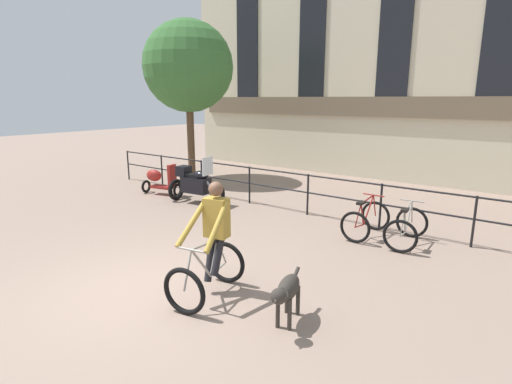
{
  "coord_description": "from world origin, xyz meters",
  "views": [
    {
      "loc": [
        4.9,
        -3.34,
        2.88
      ],
      "look_at": [
        0.15,
        2.86,
        1.05
      ],
      "focal_mm": 28.0,
      "sensor_mm": 36.0,
      "label": 1
    }
  ],
  "objects_px": {
    "parked_bicycle_near_lamp": "(366,220)",
    "parked_bicycle_mid_left": "(406,228)",
    "cyclist_with_bike": "(211,246)",
    "parked_motorcycle": "(195,184)",
    "parked_scooter": "(160,180)",
    "dog": "(287,291)"
  },
  "relations": [
    {
      "from": "dog",
      "to": "cyclist_with_bike",
      "type": "bearing_deg",
      "value": 162.84
    },
    {
      "from": "parked_bicycle_mid_left",
      "to": "parked_scooter",
      "type": "distance_m",
      "value": 7.38
    },
    {
      "from": "cyclist_with_bike",
      "to": "parked_scooter",
      "type": "distance_m",
      "value": 6.81
    },
    {
      "from": "parked_motorcycle",
      "to": "cyclist_with_bike",
      "type": "bearing_deg",
      "value": -138.59
    },
    {
      "from": "cyclist_with_bike",
      "to": "dog",
      "type": "xyz_separation_m",
      "value": [
        1.36,
        -0.03,
        -0.29
      ]
    },
    {
      "from": "parked_bicycle_mid_left",
      "to": "parked_scooter",
      "type": "height_order",
      "value": "parked_scooter"
    },
    {
      "from": "dog",
      "to": "parked_scooter",
      "type": "relative_size",
      "value": 0.76
    },
    {
      "from": "dog",
      "to": "parked_motorcycle",
      "type": "bearing_deg",
      "value": 130.15
    },
    {
      "from": "parked_motorcycle",
      "to": "parked_scooter",
      "type": "relative_size",
      "value": 1.24
    },
    {
      "from": "parked_motorcycle",
      "to": "parked_bicycle_near_lamp",
      "type": "height_order",
      "value": "parked_motorcycle"
    },
    {
      "from": "cyclist_with_bike",
      "to": "parked_bicycle_mid_left",
      "type": "relative_size",
      "value": 1.46
    },
    {
      "from": "parked_motorcycle",
      "to": "parked_bicycle_near_lamp",
      "type": "relative_size",
      "value": 1.48
    },
    {
      "from": "parked_bicycle_mid_left",
      "to": "dog",
      "type": "bearing_deg",
      "value": 80.32
    },
    {
      "from": "parked_bicycle_near_lamp",
      "to": "parked_bicycle_mid_left",
      "type": "relative_size",
      "value": 0.97
    },
    {
      "from": "parked_bicycle_mid_left",
      "to": "parked_bicycle_near_lamp",
      "type": "bearing_deg",
      "value": -5.15
    },
    {
      "from": "parked_bicycle_near_lamp",
      "to": "parked_bicycle_mid_left",
      "type": "bearing_deg",
      "value": -178.72
    },
    {
      "from": "parked_bicycle_near_lamp",
      "to": "parked_scooter",
      "type": "bearing_deg",
      "value": 2.79
    },
    {
      "from": "cyclist_with_bike",
      "to": "parked_motorcycle",
      "type": "relative_size",
      "value": 1.02
    },
    {
      "from": "parked_motorcycle",
      "to": "parked_bicycle_mid_left",
      "type": "bearing_deg",
      "value": -94.36
    },
    {
      "from": "cyclist_with_bike",
      "to": "parked_bicycle_mid_left",
      "type": "distance_m",
      "value": 4.24
    },
    {
      "from": "cyclist_with_bike",
      "to": "dog",
      "type": "height_order",
      "value": "cyclist_with_bike"
    },
    {
      "from": "parked_motorcycle",
      "to": "parked_scooter",
      "type": "height_order",
      "value": "parked_motorcycle"
    }
  ]
}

